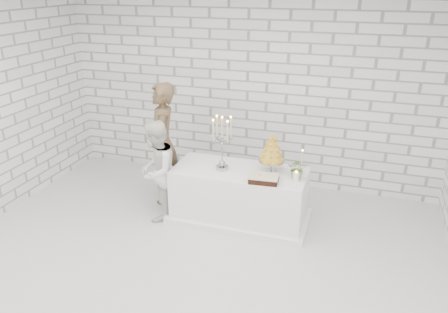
% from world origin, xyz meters
% --- Properties ---
extents(ground, '(6.00, 5.00, 0.01)m').
position_xyz_m(ground, '(0.00, 0.00, 0.00)').
color(ground, silver).
rests_on(ground, ground).
extents(wall_back, '(6.00, 0.01, 3.00)m').
position_xyz_m(wall_back, '(0.00, 2.50, 1.50)').
color(wall_back, white).
rests_on(wall_back, ground).
extents(wall_front, '(6.00, 0.01, 3.00)m').
position_xyz_m(wall_front, '(0.00, -2.50, 1.50)').
color(wall_front, white).
rests_on(wall_front, ground).
extents(cake_table, '(1.80, 0.80, 0.75)m').
position_xyz_m(cake_table, '(0.28, 1.16, 0.38)').
color(cake_table, white).
rests_on(cake_table, ground).
extents(groom, '(0.66, 0.78, 1.81)m').
position_xyz_m(groom, '(-0.97, 1.39, 0.90)').
color(groom, brown).
rests_on(groom, ground).
extents(bride, '(0.61, 0.74, 1.42)m').
position_xyz_m(bride, '(-0.82, 0.87, 0.71)').
color(bride, white).
rests_on(bride, ground).
extents(candelabra, '(0.33, 0.33, 0.75)m').
position_xyz_m(candelabra, '(0.04, 1.11, 1.13)').
color(candelabra, '#9898A2').
rests_on(candelabra, cake_table).
extents(croquembouche, '(0.38, 0.38, 0.53)m').
position_xyz_m(croquembouche, '(0.69, 1.23, 1.02)').
color(croquembouche, '#B88723').
rests_on(croquembouche, cake_table).
extents(chocolate_cake, '(0.39, 0.29, 0.08)m').
position_xyz_m(chocolate_cake, '(0.67, 0.92, 0.79)').
color(chocolate_cake, black).
rests_on(chocolate_cake, cake_table).
extents(pillar_candle, '(0.10, 0.10, 0.12)m').
position_xyz_m(pillar_candle, '(1.05, 1.07, 0.81)').
color(pillar_candle, white).
rests_on(pillar_candle, cake_table).
extents(extra_taper, '(0.06, 0.06, 0.32)m').
position_xyz_m(extra_taper, '(1.08, 1.31, 0.91)').
color(extra_taper, beige).
rests_on(extra_taper, cake_table).
extents(flowers, '(0.29, 0.26, 0.28)m').
position_xyz_m(flowers, '(1.06, 1.13, 0.89)').
color(flowers, '#557936').
rests_on(flowers, cake_table).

